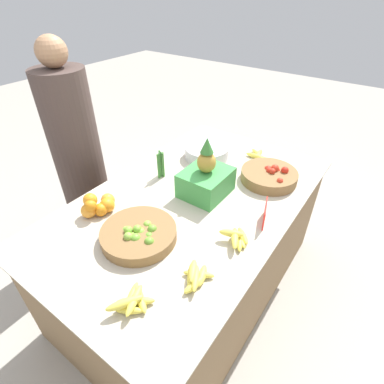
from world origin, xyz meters
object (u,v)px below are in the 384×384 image
(lime_bowl, at_px, (139,234))
(produce_crate, at_px, (206,179))
(tomato_basket, at_px, (269,176))
(metal_bowl, at_px, (207,152))
(vendor_person, at_px, (81,166))
(price_sign, at_px, (265,213))

(lime_bowl, xyz_separation_m, produce_crate, (0.52, -0.05, 0.07))
(lime_bowl, height_order, tomato_basket, tomato_basket)
(tomato_basket, xyz_separation_m, metal_bowl, (0.02, 0.49, 0.01))
(tomato_basket, height_order, metal_bowl, tomato_basket)
(lime_bowl, height_order, metal_bowl, lime_bowl)
(vendor_person, bearing_deg, lime_bowl, -109.88)
(metal_bowl, distance_m, price_sign, 0.74)
(produce_crate, bearing_deg, metal_bowl, 32.67)
(lime_bowl, height_order, produce_crate, produce_crate)
(lime_bowl, distance_m, price_sign, 0.66)
(tomato_basket, relative_size, vendor_person, 0.22)
(tomato_basket, distance_m, produce_crate, 0.43)
(produce_crate, relative_size, vendor_person, 0.23)
(metal_bowl, height_order, vendor_person, vendor_person)
(metal_bowl, bearing_deg, price_sign, -122.54)
(tomato_basket, bearing_deg, produce_crate, 143.81)
(price_sign, bearing_deg, vendor_person, 76.58)
(metal_bowl, relative_size, vendor_person, 0.20)
(lime_bowl, bearing_deg, vendor_person, 70.12)
(price_sign, distance_m, produce_crate, 0.40)
(vendor_person, bearing_deg, price_sign, -83.47)
(metal_bowl, relative_size, price_sign, 2.12)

